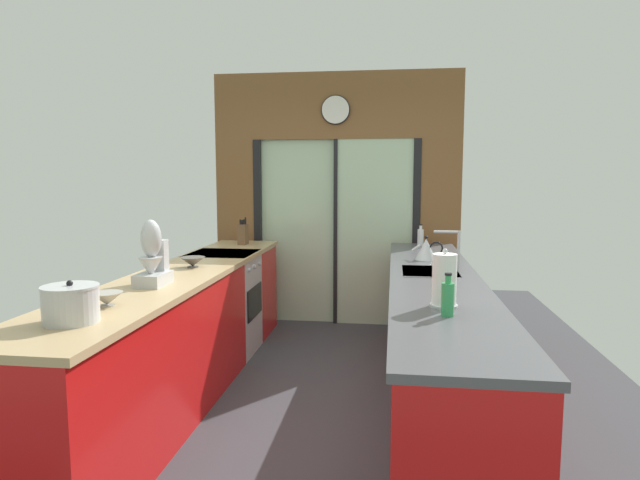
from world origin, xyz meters
TOP-DOWN VIEW (x-y plane):
  - ground_plane at (0.00, 0.60)m, footprint 5.04×7.60m
  - back_wall_unit at (0.00, 2.40)m, footprint 2.64×0.12m
  - left_counter_run at (-0.91, 0.13)m, footprint 0.62×3.80m
  - right_counter_run at (0.91, 0.30)m, footprint 0.62×3.80m
  - sink_faucet at (1.06, 0.55)m, footprint 0.19×0.02m
  - oven_range at (-0.91, 1.25)m, footprint 0.60×0.60m
  - mixing_bowl_near at (-0.89, -0.79)m, footprint 0.17×0.17m
  - mixing_bowl_far at (-0.89, 0.46)m, footprint 0.19×0.19m
  - knife_block at (-0.89, 1.88)m, footprint 0.08×0.14m
  - stand_mixer at (-0.89, -0.22)m, footprint 0.17×0.27m
  - stock_pot at (-0.89, -1.12)m, footprint 0.26×0.26m
  - kettle at (0.89, 1.09)m, footprint 0.26×0.18m
  - soap_bottle_near at (0.89, -0.76)m, footprint 0.06×0.06m
  - soap_bottle_far at (0.89, 2.02)m, footprint 0.06×0.06m
  - paper_towel_roll at (0.89, -0.56)m, footprint 0.15×0.15m

SIDE VIEW (x-z plane):
  - ground_plane at x=0.00m, z-range -0.02..0.00m
  - oven_range at x=-0.91m, z-range 0.00..0.92m
  - right_counter_run at x=0.91m, z-range 0.00..0.92m
  - left_counter_run at x=-0.91m, z-range 0.01..0.93m
  - mixing_bowl_near at x=-0.89m, z-range 0.92..1.00m
  - mixing_bowl_far at x=-0.89m, z-range 0.92..1.00m
  - kettle at x=0.89m, z-range 0.91..1.11m
  - soap_bottle_far at x=0.89m, z-range 0.90..1.12m
  - stock_pot at x=-0.89m, z-range 0.91..1.11m
  - soap_bottle_near at x=0.89m, z-range 0.90..1.12m
  - knife_block at x=-0.89m, z-range 0.89..1.16m
  - paper_towel_roll at x=0.89m, z-range 0.90..1.22m
  - stand_mixer at x=-0.89m, z-range 0.87..1.29m
  - sink_faucet at x=1.06m, z-range 0.97..1.27m
  - back_wall_unit at x=0.00m, z-range 0.18..2.88m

